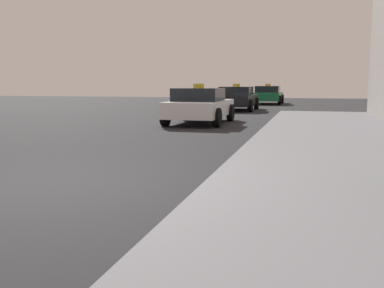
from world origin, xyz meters
name	(u,v)px	position (x,y,z in m)	size (l,w,h in m)	color
ground_plane	(63,186)	(0.00, 0.00, 0.00)	(80.00, 80.00, 0.00)	#232326
sidewalk	(368,200)	(4.00, 0.00, 0.07)	(4.00, 32.00, 0.15)	slate
car_white	(200,106)	(-0.51, 10.05, 0.65)	(2.01, 4.01, 1.43)	white
car_black	(237,98)	(-0.49, 18.33, 0.65)	(2.03, 4.20, 1.43)	black
car_green	(268,95)	(0.45, 26.40, 0.65)	(2.05, 4.45, 1.43)	#196638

